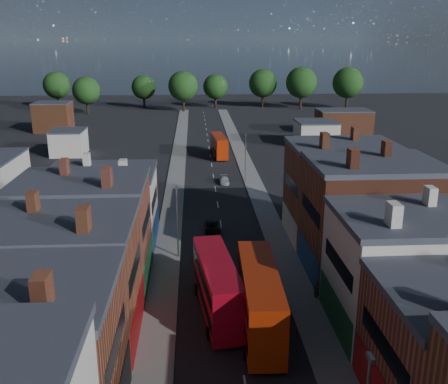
{
  "coord_description": "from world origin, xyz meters",
  "views": [
    {
      "loc": [
        -3.23,
        -20.49,
        22.9
      ],
      "look_at": [
        0.0,
        32.99,
        6.52
      ],
      "focal_mm": 40.0,
      "sensor_mm": 36.0,
      "label": 1
    }
  ],
  "objects": [
    {
      "name": "pavement_west",
      "position": [
        -6.5,
        50.0,
        0.06
      ],
      "size": [
        3.0,
        200.0,
        0.12
      ],
      "primitive_type": "cube",
      "color": "gray",
      "rests_on": "ground"
    },
    {
      "name": "pavement_east",
      "position": [
        6.5,
        50.0,
        0.06
      ],
      "size": [
        3.0,
        200.0,
        0.12
      ],
      "primitive_type": "cube",
      "color": "gray",
      "rests_on": "ground"
    },
    {
      "name": "lamp_post_2",
      "position": [
        -5.2,
        30.0,
        4.7
      ],
      "size": [
        0.25,
        0.7,
        8.12
      ],
      "color": "slate",
      "rests_on": "ground"
    },
    {
      "name": "lamp_post_3",
      "position": [
        5.2,
        60.0,
        4.7
      ],
      "size": [
        0.25,
        0.7,
        8.12
      ],
      "color": "slate",
      "rests_on": "ground"
    },
    {
      "name": "bus_0",
      "position": [
        -1.5,
        18.06,
        2.69
      ],
      "size": [
        4.01,
        11.79,
        4.99
      ],
      "rotation": [
        0.0,
        0.0,
        0.12
      ],
      "color": "#B70A1E",
      "rests_on": "ground"
    },
    {
      "name": "bus_1",
      "position": [
        1.82,
        15.26,
        2.88
      ],
      "size": [
        3.38,
        12.42,
        5.33
      ],
      "rotation": [
        0.0,
        0.0,
        -0.03
      ],
      "color": "#B82A0A",
      "rests_on": "ground"
    },
    {
      "name": "bus_2",
      "position": [
        1.77,
        79.09,
        2.34
      ],
      "size": [
        3.22,
        10.22,
        4.34
      ],
      "rotation": [
        0.0,
        0.0,
        0.09
      ],
      "color": "#AC2407",
      "rests_on": "ground"
    },
    {
      "name": "car_2",
      "position": [
        -1.2,
        37.66,
        0.57
      ],
      "size": [
        1.88,
        4.07,
        1.13
      ],
      "primitive_type": "imported",
      "rotation": [
        0.0,
        0.0,
        -0.0
      ],
      "color": "black",
      "rests_on": "ground"
    },
    {
      "name": "car_3",
      "position": [
        1.65,
        59.28,
        0.53
      ],
      "size": [
        1.49,
        3.65,
        1.06
      ],
      "primitive_type": "imported",
      "rotation": [
        0.0,
        0.0,
        0.0
      ],
      "color": "silver",
      "rests_on": "ground"
    },
    {
      "name": "ped_3",
      "position": [
        7.7,
        20.08,
        0.97
      ],
      "size": [
        0.63,
        1.06,
        1.7
      ],
      "primitive_type": "imported",
      "rotation": [
        0.0,
        0.0,
        1.76
      ],
      "color": "#635D54",
      "rests_on": "pavement_east"
    }
  ]
}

